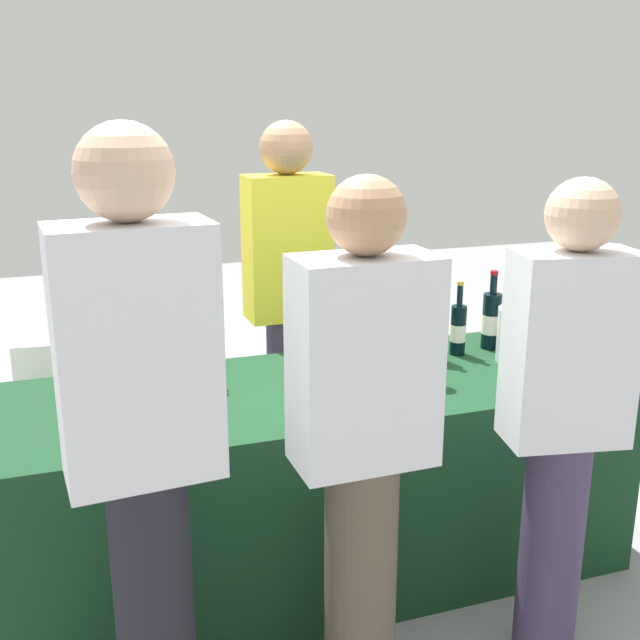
# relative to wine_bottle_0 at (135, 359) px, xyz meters

# --- Properties ---
(ground_plane) EXTENTS (12.00, 12.00, 0.00)m
(ground_plane) POSITION_rel_wine_bottle_0_xyz_m (0.65, -0.19, -0.88)
(ground_plane) COLOR gray
(tasting_table) EXTENTS (2.31, 0.82, 0.77)m
(tasting_table) POSITION_rel_wine_bottle_0_xyz_m (0.65, -0.19, -0.50)
(tasting_table) COLOR #14381E
(tasting_table) RESTS_ON ground_plane
(wine_bottle_0) EXTENTS (0.08, 0.08, 0.30)m
(wine_bottle_0) POSITION_rel_wine_bottle_0_xyz_m (0.00, 0.00, 0.00)
(wine_bottle_0) COLOR black
(wine_bottle_0) RESTS_ON tasting_table
(wine_bottle_1) EXTENTS (0.07, 0.07, 0.31)m
(wine_bottle_1) POSITION_rel_wine_bottle_0_xyz_m (0.25, -0.01, 0.01)
(wine_bottle_1) COLOR black
(wine_bottle_1) RESTS_ON tasting_table
(wine_bottle_2) EXTENTS (0.08, 0.08, 0.32)m
(wine_bottle_2) POSITION_rel_wine_bottle_0_xyz_m (0.92, -0.01, 0.01)
(wine_bottle_2) COLOR black
(wine_bottle_2) RESTS_ON tasting_table
(wine_bottle_3) EXTENTS (0.07, 0.07, 0.33)m
(wine_bottle_3) POSITION_rel_wine_bottle_0_xyz_m (1.17, -0.06, 0.01)
(wine_bottle_3) COLOR black
(wine_bottle_3) RESTS_ON tasting_table
(wine_bottle_4) EXTENTS (0.06, 0.06, 0.31)m
(wine_bottle_4) POSITION_rel_wine_bottle_0_xyz_m (1.30, -0.03, -0.00)
(wine_bottle_4) COLOR black
(wine_bottle_4) RESTS_ON tasting_table
(wine_bottle_5) EXTENTS (0.08, 0.08, 0.34)m
(wine_bottle_5) POSITION_rel_wine_bottle_0_xyz_m (1.47, -0.00, 0.01)
(wine_bottle_5) COLOR black
(wine_bottle_5) RESTS_ON tasting_table
(wine_glass_0) EXTENTS (0.07, 0.07, 0.14)m
(wine_glass_0) POSITION_rel_wine_bottle_0_xyz_m (-0.16, -0.31, -0.01)
(wine_glass_0) COLOR silver
(wine_glass_0) RESTS_ON tasting_table
(wine_glass_1) EXTENTS (0.06, 0.06, 0.13)m
(wine_glass_1) POSITION_rel_wine_bottle_0_xyz_m (0.00, -0.25, -0.02)
(wine_glass_1) COLOR silver
(wine_glass_1) RESTS_ON tasting_table
(wine_glass_2) EXTENTS (0.06, 0.06, 0.14)m
(wine_glass_2) POSITION_rel_wine_bottle_0_xyz_m (0.16, -0.31, -0.01)
(wine_glass_2) COLOR silver
(wine_glass_2) RESTS_ON tasting_table
(wine_glass_3) EXTENTS (0.07, 0.07, 0.14)m
(wine_glass_3) POSITION_rel_wine_bottle_0_xyz_m (0.88, -0.30, -0.01)
(wine_glass_3) COLOR silver
(wine_glass_3) RESTS_ON tasting_table
(wine_glass_4) EXTENTS (0.07, 0.07, 0.14)m
(wine_glass_4) POSITION_rel_wine_bottle_0_xyz_m (1.04, -0.34, -0.01)
(wine_glass_4) COLOR silver
(wine_glass_4) RESTS_ON tasting_table
(ice_bucket) EXTENTS (0.23, 0.23, 0.22)m
(ice_bucket) POSITION_rel_wine_bottle_0_xyz_m (1.51, -0.20, -0.00)
(ice_bucket) COLOR silver
(ice_bucket) RESTS_ON tasting_table
(server_pouring) EXTENTS (0.37, 0.23, 1.71)m
(server_pouring) POSITION_rel_wine_bottle_0_xyz_m (0.73, 0.49, 0.06)
(server_pouring) COLOR #3F3351
(server_pouring) RESTS_ON ground_plane
(guest_0) EXTENTS (0.40, 0.24, 1.74)m
(guest_0) POSITION_rel_wine_bottle_0_xyz_m (-0.06, -0.87, 0.08)
(guest_0) COLOR black
(guest_0) RESTS_ON ground_plane
(guest_1) EXTENTS (0.40, 0.23, 1.60)m
(guest_1) POSITION_rel_wine_bottle_0_xyz_m (0.55, -0.85, -0.02)
(guest_1) COLOR brown
(guest_1) RESTS_ON ground_plane
(guest_2) EXTENTS (0.39, 0.26, 1.58)m
(guest_2) POSITION_rel_wine_bottle_0_xyz_m (1.19, -0.90, -0.02)
(guest_2) COLOR #3F3351
(guest_2) RESTS_ON ground_plane
(menu_board) EXTENTS (0.46, 0.08, 0.76)m
(menu_board) POSITION_rel_wine_bottle_0_xyz_m (-0.24, 0.68, -0.50)
(menu_board) COLOR white
(menu_board) RESTS_ON ground_plane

